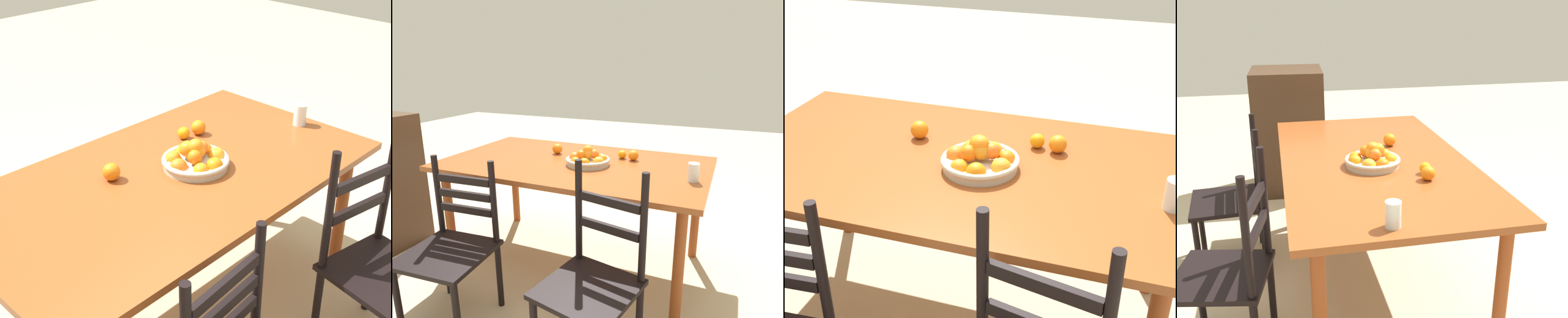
# 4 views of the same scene
# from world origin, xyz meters

# --- Properties ---
(ground_plane) EXTENTS (12.00, 12.00, 0.00)m
(ground_plane) POSITION_xyz_m (0.00, 0.00, 0.00)
(ground_plane) COLOR tan
(dining_table) EXTENTS (1.83, 1.03, 0.78)m
(dining_table) POSITION_xyz_m (0.00, 0.00, 0.70)
(dining_table) COLOR brown
(dining_table) RESTS_ON ground
(chair_near_window) EXTENTS (0.47, 0.47, 0.93)m
(chair_near_window) POSITION_xyz_m (0.39, 0.80, 0.44)
(chair_near_window) COLOR black
(chair_near_window) RESTS_ON ground
(chair_by_cabinet) EXTENTS (0.50, 0.50, 0.98)m
(chair_by_cabinet) POSITION_xyz_m (-0.46, 0.78, 0.44)
(chair_by_cabinet) COLOR black
(chair_by_cabinet) RESTS_ON ground
(fruit_bowl) EXTENTS (0.30, 0.30, 0.14)m
(fruit_bowl) POSITION_xyz_m (-0.11, 0.03, 0.82)
(fruit_bowl) COLOR beige
(fruit_bowl) RESTS_ON dining_table
(orange_loose_0) EXTENTS (0.07, 0.07, 0.07)m
(orange_loose_0) POSITION_xyz_m (-0.37, -0.19, 0.81)
(orange_loose_0) COLOR orange
(orange_loose_0) RESTS_ON dining_table
(orange_loose_1) EXTENTS (0.06, 0.06, 0.06)m
(orange_loose_1) POSITION_xyz_m (-0.28, -0.21, 0.81)
(orange_loose_1) COLOR orange
(orange_loose_1) RESTS_ON dining_table
(orange_loose_2) EXTENTS (0.08, 0.08, 0.08)m
(orange_loose_2) POSITION_xyz_m (0.21, -0.14, 0.82)
(orange_loose_2) COLOR orange
(orange_loose_2) RESTS_ON dining_table
(drinking_glass) EXTENTS (0.07, 0.07, 0.11)m
(drinking_glass) POSITION_xyz_m (-0.81, 0.10, 0.83)
(drinking_glass) COLOR silver
(drinking_glass) RESTS_ON dining_table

